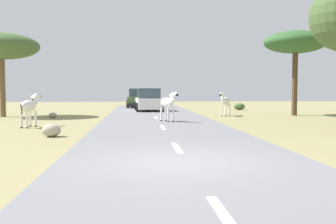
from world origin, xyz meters
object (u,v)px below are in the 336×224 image
Objects in this scene: zebra_0 at (168,103)px; car_0 at (148,100)px; zebra_2 at (29,106)px; rock_0 at (51,130)px; zebra_1 at (225,101)px; tree_3 at (295,43)px; bush_0 at (239,106)px; tree_1 at (1,47)px; rock_1 at (53,115)px; car_1 at (139,99)px.

zebra_0 is 0.36× the size of car_0.
zebra_2 is 4.12m from rock_0.
zebra_1 is 5.98m from tree_3.
car_0 is (-0.69, 10.26, -0.15)m from zebra_0.
bush_0 is at bearing 62.31° from zebra_2.
rock_0 is (-11.65, -17.63, -0.04)m from bush_0.
tree_1 is 18.72m from bush_0.
zebra_1 reaches higher than rock_1.
rock_1 is at bearing 101.66° from rock_0.
tree_1 is 0.94× the size of tree_3.
zebra_2 reaches higher than rock_0.
tree_3 is at bearing -176.58° from zebra_0.
rock_1 is (3.29, -1.24, -4.17)m from tree_1.
tree_1 reaches higher than zebra_1.
zebra_0 is 1.02× the size of zebra_1.
zebra_1 is 8.02m from bush_0.
zebra_2 is 0.37× the size of car_1.
car_1 reaches higher than zebra_2.
tree_1 is at bearing -153.28° from car_0.
zebra_0 is at bearing 82.15° from zebra_1.
car_1 is at bearing 53.83° from tree_1.
car_1 is (-0.72, 6.36, 0.00)m from car_0.
car_0 is at bearing 47.64° from rock_1.
tree_3 is 17.49m from rock_0.
rock_1 is (-6.60, 3.79, -0.84)m from zebra_0.
rock_0 is (-4.66, -5.59, -0.76)m from zebra_0.
zebra_1 is 12.33m from zebra_2.
zebra_1 is at bearing -52.95° from car_0.
rock_0 is at bearing 82.97° from zebra_1.
car_1 reaches higher than rock_0.
tree_3 reaches higher than bush_0.
car_0 is 7.90m from bush_0.
rock_1 is (-5.91, -6.48, -0.69)m from car_0.
tree_1 is at bearing 132.74° from zebra_2.
tree_1 is at bearing 159.30° from rock_1.
rock_1 is (-10.65, -0.82, -0.77)m from zebra_1.
tree_3 is (18.57, -0.25, 0.37)m from tree_1.
rock_0 is at bearing -63.81° from tree_1.
car_1 is at bearing 81.68° from rock_0.
rock_0 is at bearing -48.50° from zebra_2.
zebra_0 reaches higher than rock_0.
bush_0 is at bearing 56.54° from rock_0.
car_0 is at bearing 99.82° from car_1.
car_0 is 11.53m from tree_3.
zebra_0 is 6.68m from zebra_2.
tree_3 is at bearing -76.84° from bush_0.
tree_1 is (-8.48, -11.60, 3.49)m from car_1.
bush_0 is 15.90m from rock_1.
zebra_0 is 0.31× the size of tree_1.
zebra_1 is 1.68× the size of bush_0.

